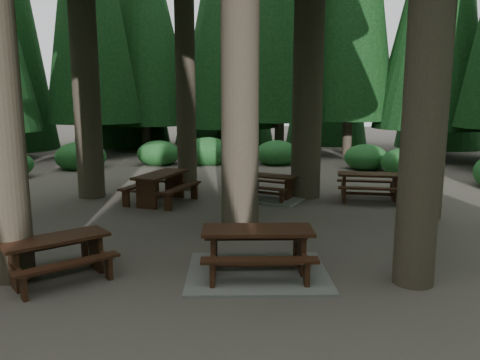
# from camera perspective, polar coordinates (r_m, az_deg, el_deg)

# --- Properties ---
(ground) EXTENTS (80.00, 80.00, 0.00)m
(ground) POSITION_cam_1_polar(r_m,az_deg,el_deg) (10.79, -4.37, -6.42)
(ground) COLOR #544D44
(ground) RESTS_ON ground
(picnic_table_a) EXTENTS (2.67, 2.31, 0.83)m
(picnic_table_a) POSITION_cam_1_polar(r_m,az_deg,el_deg) (8.28, 2.14, -9.51)
(picnic_table_a) COLOR gray
(picnic_table_a) RESTS_ON ground
(picnic_table_b) EXTENTS (2.07, 2.35, 0.87)m
(picnic_table_b) POSITION_cam_1_polar(r_m,az_deg,el_deg) (13.82, -9.60, -0.39)
(picnic_table_b) COLOR black
(picnic_table_b) RESTS_ON ground
(picnic_table_c) EXTENTS (2.64, 2.43, 0.72)m
(picnic_table_c) POSITION_cam_1_polar(r_m,az_deg,el_deg) (14.31, 3.50, -1.30)
(picnic_table_c) COLOR gray
(picnic_table_c) RESTS_ON ground
(picnic_table_d) EXTENTS (1.95, 1.62, 0.80)m
(picnic_table_d) POSITION_cam_1_polar(r_m,az_deg,el_deg) (14.54, 15.48, -0.28)
(picnic_table_d) COLOR black
(picnic_table_d) RESTS_ON ground
(picnic_table_e) EXTENTS (2.17, 2.16, 0.73)m
(picnic_table_e) POSITION_cam_1_polar(r_m,az_deg,el_deg) (8.59, -21.49, -8.09)
(picnic_table_e) COLOR black
(picnic_table_e) RESTS_ON ground
(shrub_ring) EXTENTS (23.86, 24.64, 1.49)m
(shrub_ring) POSITION_cam_1_polar(r_m,az_deg,el_deg) (11.31, -0.18, -3.53)
(shrub_ring) COLOR #205F2D
(shrub_ring) RESTS_ON ground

